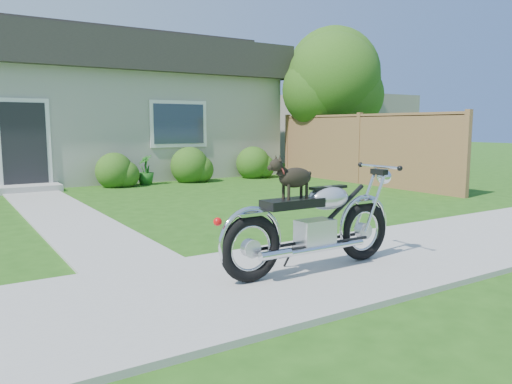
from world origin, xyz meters
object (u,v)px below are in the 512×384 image
Objects in this scene: fence at (359,149)px; motorcycle_with_dog at (314,221)px; house at (61,105)px; tree_near at (338,84)px; tree_far at (337,78)px; potted_plant_right at (146,170)px.

motorcycle_with_dog is (-6.27, -5.84, -0.38)m from fence.
house is 2.86× the size of tree_near.
fence is 5.24m from tree_far.
potted_plant_right is (-4.96, 2.80, -0.54)m from fence.
tree_far is at bearing 48.92° from tree_near.
tree_near is at bearing 62.92° from fence.
house is at bearing 150.66° from tree_near.
tree_far is 13.47m from motorcycle_with_dog.
potted_plant_right is at bearing 150.56° from fence.
tree_far is (2.65, 3.90, 2.29)m from fence.
house reaches higher than motorcycle_with_dog.
tree_near is 0.88× the size of tree_far.
house is 9.31m from tree_far.
tree_near reaches higher than fence.
tree_far is at bearing -14.66° from house.
fence is 2.98× the size of motorcycle_with_dog.
fence is 8.36× the size of potted_plant_right.
fence is (6.30, -6.24, -1.22)m from house.
fence is at bearing -29.44° from potted_plant_right.
tree_far reaches higher than tree_near.
tree_near is at bearing -131.08° from tree_far.
tree_near is 6.54m from potted_plant_right.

